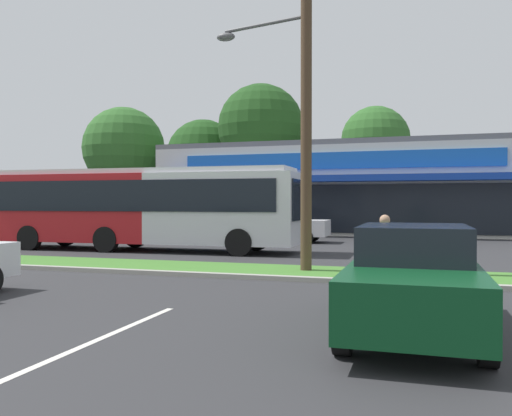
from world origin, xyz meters
TOP-DOWN VIEW (x-y plane):
  - grass_median at (0.00, 14.00)m, footprint 56.00×2.20m
  - curb_lip at (0.00, 12.78)m, footprint 56.00×0.24m
  - parking_stripe_2 at (0.65, 6.42)m, footprint 0.12×4.80m
  - storefront_building at (0.38, 35.55)m, footprint 22.40×12.44m
  - tree_far_left at (-22.67, 46.10)m, footprint 7.94×7.94m
  - tree_left at (-14.34, 46.24)m, footprint 6.85×6.85m
  - tree_mid_left at (-7.74, 42.96)m, footprint 7.24×7.24m
  - tree_mid at (1.44, 46.13)m, footprint 5.79×5.79m
  - utility_pole at (1.95, 14.11)m, footprint 3.16×2.36m
  - city_bus at (-5.62, 19.09)m, footprint 12.78×2.89m
  - car_0 at (4.93, 8.25)m, footprint 1.93×4.54m
  - car_1 at (-15.68, 25.05)m, footprint 4.20×1.94m
  - car_3 at (-1.42, 25.10)m, footprint 4.50×1.90m
  - pedestrian_by_pole at (4.30, 11.70)m, footprint 0.34×0.34m

SIDE VIEW (x-z plane):
  - parking_stripe_2 at x=0.65m, z-range 0.00..0.01m
  - grass_median at x=0.00m, z-range 0.00..0.12m
  - curb_lip at x=0.00m, z-range 0.00..0.12m
  - car_1 at x=-15.68m, z-range 0.03..1.51m
  - car_3 at x=-1.42m, z-range 0.03..1.54m
  - car_0 at x=4.93m, z-range 0.01..1.61m
  - pedestrian_by_pole at x=4.30m, z-range 0.00..1.69m
  - city_bus at x=-5.62m, z-range 0.14..3.39m
  - storefront_building at x=0.38m, z-range 0.00..5.53m
  - utility_pole at x=1.95m, z-range 0.34..9.98m
  - tree_left at x=-14.34m, z-range 1.38..11.02m
  - tree_mid at x=1.44m, z-range 2.11..12.15m
  - tree_far_left at x=-22.67m, z-range 1.62..12.81m
  - tree_mid_left at x=-7.74m, z-range 2.28..14.11m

